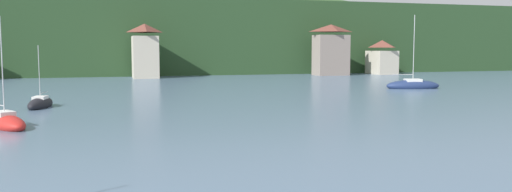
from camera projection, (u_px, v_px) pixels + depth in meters
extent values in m
cube|color=#264223|center=(133.00, 39.00, 123.62)|extent=(352.00, 62.09, 15.01)
ellipsoid|color=#38562D|center=(63.00, 48.00, 133.69)|extent=(246.40, 43.47, 38.73)
cube|color=#BCB29E|center=(145.00, 57.00, 89.58)|extent=(4.35, 5.91, 7.39)
pyramid|color=brown|center=(145.00, 28.00, 89.10)|extent=(4.57, 6.21, 1.52)
cube|color=gray|center=(331.00, 55.00, 98.91)|extent=(6.34, 4.10, 7.82)
pyramid|color=brown|center=(331.00, 28.00, 98.42)|extent=(6.65, 4.30, 1.43)
cube|color=#BCB29E|center=(382.00, 62.00, 103.37)|extent=(4.31, 5.99, 4.75)
pyramid|color=brown|center=(382.00, 44.00, 103.01)|extent=(4.52, 6.29, 1.51)
ellipsoid|color=red|center=(5.00, 123.00, 33.64)|extent=(4.22, 5.81, 1.22)
cylinder|color=#B7B7BC|center=(2.00, 67.00, 33.30)|extent=(0.07, 0.07, 6.73)
cube|color=silver|center=(4.00, 115.00, 33.59)|extent=(1.61, 1.85, 0.47)
ellipsoid|color=black|center=(40.00, 104.00, 44.94)|extent=(2.46, 5.16, 1.26)
cylinder|color=#B7B7BC|center=(39.00, 73.00, 44.68)|extent=(0.06, 0.06, 4.87)
cylinder|color=#ADADB2|center=(44.00, 93.00, 45.90)|extent=(0.47, 2.08, 0.05)
cube|color=silver|center=(40.00, 98.00, 44.89)|extent=(1.29, 1.59, 0.37)
ellipsoid|color=navy|center=(413.00, 86.00, 66.24)|extent=(7.37, 3.73, 1.54)
cylinder|color=#B7B7BC|center=(414.00, 49.00, 65.79)|extent=(0.08, 0.08, 8.77)
cylinder|color=#ADADB2|center=(403.00, 75.00, 66.00)|extent=(2.71, 0.66, 0.08)
cube|color=silver|center=(413.00, 81.00, 66.18)|extent=(2.29, 1.91, 0.49)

